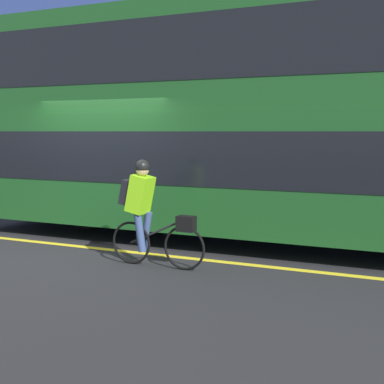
# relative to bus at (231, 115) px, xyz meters

# --- Properties ---
(ground_plane) EXTENTS (80.00, 80.00, 0.00)m
(ground_plane) POSITION_rel_bus_xyz_m (-1.90, -1.59, -2.25)
(ground_plane) COLOR #232326
(road_center_line) EXTENTS (50.00, 0.14, 0.01)m
(road_center_line) POSITION_rel_bus_xyz_m (-1.90, -1.53, -2.25)
(road_center_line) COLOR yellow
(road_center_line) RESTS_ON ground_plane
(sidewalk_curb) EXTENTS (60.00, 2.18, 0.15)m
(sidewalk_curb) POSITION_rel_bus_xyz_m (-1.90, 4.01, -2.18)
(sidewalk_curb) COLOR gray
(sidewalk_curb) RESTS_ON ground_plane
(building_facade) EXTENTS (60.00, 0.30, 9.49)m
(building_facade) POSITION_rel_bus_xyz_m (-1.90, 5.25, 2.49)
(building_facade) COLOR #33478C
(building_facade) RESTS_ON ground_plane
(bus) EXTENTS (9.81, 2.57, 4.07)m
(bus) POSITION_rel_bus_xyz_m (0.00, 0.00, 0.00)
(bus) COLOR black
(bus) RESTS_ON ground_plane
(cyclist_on_bike) EXTENTS (1.51, 0.32, 1.56)m
(cyclist_on_bike) POSITION_rel_bus_xyz_m (-0.48, -2.19, -1.41)
(cyclist_on_bike) COLOR black
(cyclist_on_bike) RESTS_ON ground_plane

